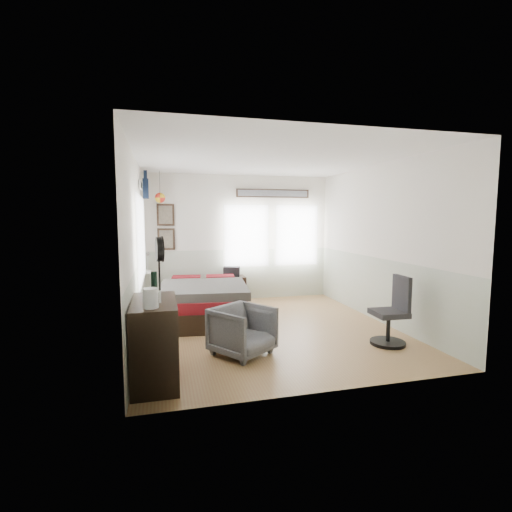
# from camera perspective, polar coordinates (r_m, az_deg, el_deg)

# --- Properties ---
(ground_plane) EXTENTS (4.00, 4.50, 0.01)m
(ground_plane) POSITION_cam_1_polar(r_m,az_deg,el_deg) (6.14, 1.86, -11.15)
(ground_plane) COLOR #A17044
(room_shell) EXTENTS (4.02, 4.52, 2.71)m
(room_shell) POSITION_cam_1_polar(r_m,az_deg,el_deg) (6.03, 0.71, 4.17)
(room_shell) COLOR silver
(room_shell) RESTS_ON ground_plane
(wall_decor) EXTENTS (3.55, 1.32, 1.44)m
(wall_decor) POSITION_cam_1_polar(r_m,az_deg,el_deg) (7.61, -10.38, 8.13)
(wall_decor) COLOR #412C1C
(wall_decor) RESTS_ON room_shell
(bed) EXTENTS (1.62, 2.15, 0.64)m
(bed) POSITION_cam_1_polar(r_m,az_deg,el_deg) (6.70, -8.06, -6.90)
(bed) COLOR black
(bed) RESTS_ON ground_plane
(dresser) EXTENTS (0.48, 1.00, 0.90)m
(dresser) POSITION_cam_1_polar(r_m,az_deg,el_deg) (4.33, -15.30, -12.46)
(dresser) COLOR black
(dresser) RESTS_ON ground_plane
(armchair) EXTENTS (0.97, 0.97, 0.64)m
(armchair) POSITION_cam_1_polar(r_m,az_deg,el_deg) (4.96, -2.09, -11.41)
(armchair) COLOR slate
(armchair) RESTS_ON ground_plane
(nightstand) EXTENTS (0.56, 0.45, 0.55)m
(nightstand) POSITION_cam_1_polar(r_m,az_deg,el_deg) (7.94, -3.74, -5.10)
(nightstand) COLOR black
(nightstand) RESTS_ON ground_plane
(task_chair) EXTENTS (0.49, 0.49, 0.98)m
(task_chair) POSITION_cam_1_polar(r_m,az_deg,el_deg) (5.66, 20.21, -8.75)
(task_chair) COLOR black
(task_chair) RESTS_ON ground_plane
(kettle) EXTENTS (0.18, 0.15, 0.20)m
(kettle) POSITION_cam_1_polar(r_m,az_deg,el_deg) (3.87, -15.87, -6.25)
(kettle) COLOR silver
(kettle) RESTS_ON dresser
(bottle) EXTENTS (0.07, 0.07, 0.29)m
(bottle) POSITION_cam_1_polar(r_m,az_deg,el_deg) (4.43, -15.40, -4.13)
(bottle) COLOR black
(bottle) RESTS_ON dresser
(stand_fan) EXTENTS (0.10, 0.29, 0.70)m
(stand_fan) POSITION_cam_1_polar(r_m,az_deg,el_deg) (4.20, -14.60, 0.85)
(stand_fan) COLOR black
(stand_fan) RESTS_ON dresser
(black_bag) EXTENTS (0.39, 0.30, 0.20)m
(black_bag) POSITION_cam_1_polar(r_m,az_deg,el_deg) (7.88, -3.76, -2.41)
(black_bag) COLOR black
(black_bag) RESTS_ON nightstand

